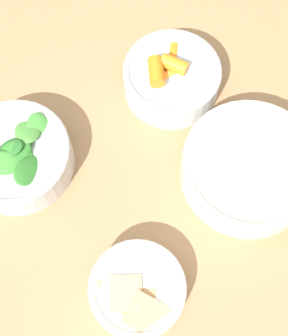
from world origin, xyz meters
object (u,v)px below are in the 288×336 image
Objects in this scene: bowl_greens at (16,156)px; bowl_cookies at (137,290)px; bowl_carrots at (172,77)px; bowl_beans_hotdog at (249,168)px.

bowl_cookies is at bearing 6.69° from bowl_greens.
bowl_greens is (-0.03, -0.27, 0.00)m from bowl_carrots.
bowl_beans_hotdog is at bearing 50.75° from bowl_greens.
bowl_carrots reaches higher than bowl_beans_hotdog.
bowl_carrots is 0.19m from bowl_beans_hotdog.
bowl_beans_hotdog is (0.19, -0.00, -0.00)m from bowl_carrots.
bowl_cookies is (0.23, -0.24, -0.01)m from bowl_carrots.
bowl_cookies is (0.26, 0.03, -0.01)m from bowl_greens.
bowl_carrots is 0.33m from bowl_cookies.
bowl_greens is at bearing -95.96° from bowl_carrots.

